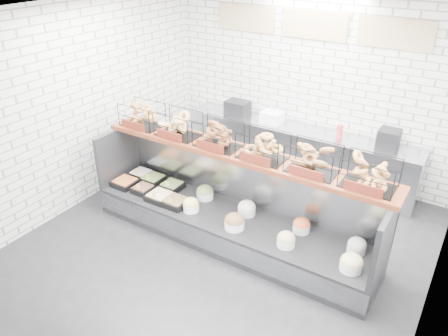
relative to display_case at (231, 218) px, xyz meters
The scene contains 5 objects.
ground 0.47m from the display_case, 87.63° to the right, with size 5.50×5.50×0.00m, color black.
room_shell 1.75m from the display_case, 86.89° to the left, with size 5.02×5.51×3.01m.
display_case is the anchor object (origin of this frame).
bagel_shelf 1.08m from the display_case, 84.78° to the left, with size 4.10×0.50×0.40m.
prep_counter 2.09m from the display_case, 89.64° to the left, with size 4.00×0.60×1.20m.
Camera 1 is at (2.52, -3.84, 3.72)m, focal length 35.00 mm.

